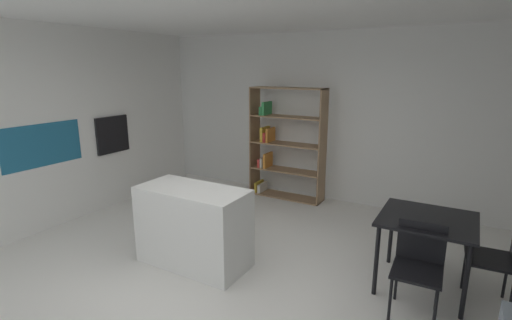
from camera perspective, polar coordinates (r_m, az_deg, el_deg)
The scene contains 10 objects.
ground_plane at distance 4.32m, azimuth -6.08°, elevation -17.70°, with size 9.97×9.97×0.00m, color silver.
back_partition at distance 6.58m, azimuth 10.17°, elevation 6.33°, with size 7.24×0.06×2.84m, color silver.
tall_cabinet_run_left at distance 6.24m, azimuth -31.25°, elevation 4.14°, with size 0.68×5.80×2.84m, color white.
cabinet_niche_splashback at distance 5.96m, azimuth -29.55°, elevation 1.96°, with size 0.01×1.13×0.59m.
built_in_oven at distance 6.60m, azimuth -20.87°, elevation 3.63°, with size 0.06×0.61×0.60m.
kitchen_island at distance 4.49m, azimuth -9.40°, elevation -9.88°, with size 1.28×0.62×0.93m, color white.
open_bookshelf at distance 6.61m, azimuth 3.90°, elevation 2.33°, with size 1.32×0.36×1.93m.
dining_table at distance 4.25m, azimuth 24.41°, elevation -9.09°, with size 0.91×0.87×0.78m.
dining_chair_window_side at distance 4.32m, azimuth 33.17°, elevation -11.88°, with size 0.45×0.48×0.88m.
dining_chair_near at distance 3.90m, azimuth 23.36°, elevation -13.78°, with size 0.44×0.47×0.86m.
Camera 1 is at (2.21, -2.95, 2.25)m, focal length 26.48 mm.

